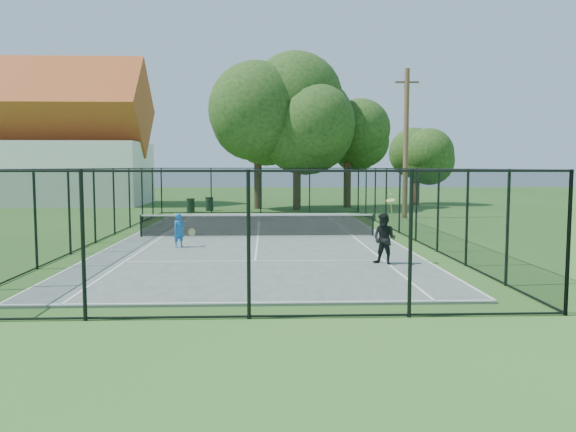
{
  "coord_description": "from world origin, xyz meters",
  "views": [
    {
      "loc": [
        0.34,
        -24.07,
        3.05
      ],
      "look_at": [
        1.18,
        -3.0,
        1.2
      ],
      "focal_mm": 35.0,
      "sensor_mm": 36.0,
      "label": 1
    }
  ],
  "objects_px": {
    "tennis_net": "(258,224)",
    "player_blue": "(179,230)",
    "player_black": "(384,239)",
    "trash_bin_right": "(209,204)",
    "utility_pole": "(406,143)",
    "trash_bin_left": "(191,205)"
  },
  "relations": [
    {
      "from": "tennis_net",
      "to": "player_blue",
      "type": "xyz_separation_m",
      "value": [
        -2.88,
        -3.18,
        0.11
      ]
    },
    {
      "from": "trash_bin_right",
      "to": "player_blue",
      "type": "height_order",
      "value": "player_blue"
    },
    {
      "from": "player_blue",
      "to": "player_black",
      "type": "xyz_separation_m",
      "value": [
        6.86,
        -3.97,
        0.16
      ]
    },
    {
      "from": "trash_bin_right",
      "to": "player_black",
      "type": "height_order",
      "value": "player_black"
    },
    {
      "from": "tennis_net",
      "to": "utility_pole",
      "type": "relative_size",
      "value": 1.15
    },
    {
      "from": "tennis_net",
      "to": "player_black",
      "type": "xyz_separation_m",
      "value": [
        3.98,
        -7.15,
        0.27
      ]
    },
    {
      "from": "trash_bin_left",
      "to": "tennis_net",
      "type": "bearing_deg",
      "value": -71.32
    },
    {
      "from": "trash_bin_left",
      "to": "utility_pole",
      "type": "xyz_separation_m",
      "value": [
        13.39,
        -5.05,
        3.99
      ]
    },
    {
      "from": "trash_bin_left",
      "to": "trash_bin_right",
      "type": "relative_size",
      "value": 0.96
    },
    {
      "from": "player_blue",
      "to": "tennis_net",
      "type": "bearing_deg",
      "value": 47.75
    },
    {
      "from": "trash_bin_right",
      "to": "tennis_net",
      "type": "bearing_deg",
      "value": -76.61
    },
    {
      "from": "utility_pole",
      "to": "player_black",
      "type": "distance_m",
      "value": 17.19
    },
    {
      "from": "trash_bin_right",
      "to": "player_blue",
      "type": "bearing_deg",
      "value": -87.81
    },
    {
      "from": "trash_bin_right",
      "to": "utility_pole",
      "type": "height_order",
      "value": "utility_pole"
    },
    {
      "from": "tennis_net",
      "to": "utility_pole",
      "type": "height_order",
      "value": "utility_pole"
    },
    {
      "from": "trash_bin_left",
      "to": "trash_bin_right",
      "type": "bearing_deg",
      "value": 40.54
    },
    {
      "from": "trash_bin_right",
      "to": "player_blue",
      "type": "relative_size",
      "value": 0.76
    },
    {
      "from": "utility_pole",
      "to": "player_black",
      "type": "xyz_separation_m",
      "value": [
        -4.66,
        -16.15,
        -3.61
      ]
    },
    {
      "from": "trash_bin_right",
      "to": "player_blue",
      "type": "distance_m",
      "value": 18.24
    },
    {
      "from": "trash_bin_right",
      "to": "player_black",
      "type": "xyz_separation_m",
      "value": [
        7.56,
        -22.19,
        0.36
      ]
    },
    {
      "from": "trash_bin_right",
      "to": "trash_bin_left",
      "type": "bearing_deg",
      "value": -139.46
    },
    {
      "from": "player_blue",
      "to": "player_black",
      "type": "distance_m",
      "value": 7.93
    }
  ]
}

